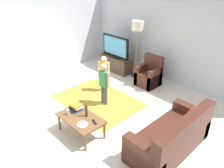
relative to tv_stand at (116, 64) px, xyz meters
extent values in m
plane|color=beige|center=(1.56, -2.30, -0.24)|extent=(7.80, 7.80, 0.00)
cube|color=silver|center=(1.56, 0.70, 1.11)|extent=(6.00, 0.12, 2.70)
cube|color=silver|center=(-1.44, -2.30, 1.11)|extent=(0.12, 6.00, 2.70)
cube|color=#B28C33|center=(1.08, -1.77, -0.24)|extent=(2.20, 1.60, 0.01)
cube|color=#4C3828|center=(0.00, 0.00, 0.01)|extent=(1.20, 0.44, 0.50)
cube|color=black|center=(0.00, -0.05, -0.14)|extent=(1.10, 0.32, 0.03)
cube|color=black|center=(0.00, -0.02, 0.27)|extent=(0.44, 0.28, 0.03)
cube|color=black|center=(0.00, -0.02, 0.63)|extent=(1.10, 0.07, 0.68)
cube|color=#59B2D8|center=(0.00, -0.06, 0.63)|extent=(1.00, 0.01, 0.58)
cube|color=#472319|center=(3.40, -1.95, -0.03)|extent=(0.80, 1.80, 0.42)
cube|color=#472319|center=(3.70, -1.95, 0.19)|extent=(0.20, 1.80, 0.86)
cube|color=#472319|center=(3.40, -2.75, 0.06)|extent=(0.80, 0.20, 0.60)
cube|color=#472319|center=(3.40, -1.15, 0.06)|extent=(0.80, 0.20, 0.60)
cube|color=#B22823|center=(3.55, -1.40, 0.32)|extent=(0.10, 0.32, 0.32)
cube|color=#472319|center=(1.46, -0.10, -0.03)|extent=(0.60, 0.60, 0.42)
cube|color=#472319|center=(1.46, 0.12, 0.21)|extent=(0.60, 0.16, 0.90)
cube|color=#472319|center=(1.22, -0.10, 0.06)|extent=(0.12, 0.60, 0.60)
cube|color=#472319|center=(1.70, -0.10, 0.06)|extent=(0.12, 0.60, 0.60)
cylinder|color=#262626|center=(0.76, 0.15, -0.23)|extent=(0.28, 0.28, 0.02)
cylinder|color=#99844C|center=(0.76, 0.15, 0.52)|extent=(0.03, 0.03, 1.50)
cylinder|color=silver|center=(0.76, 0.15, 1.40)|extent=(0.36, 0.36, 0.28)
cylinder|color=#4C4C59|center=(0.73, -1.27, -0.01)|extent=(0.08, 0.08, 0.47)
cylinder|color=#4C4C59|center=(0.83, -1.22, -0.01)|extent=(0.08, 0.08, 0.47)
cube|color=gold|center=(0.78, -1.25, 0.43)|extent=(0.25, 0.20, 0.40)
sphere|color=beige|center=(0.78, -1.25, 0.71)|extent=(0.17, 0.17, 0.17)
cylinder|color=beige|center=(0.65, -1.30, 0.45)|extent=(0.06, 0.06, 0.36)
cylinder|color=beige|center=(0.91, -1.19, 0.45)|extent=(0.06, 0.06, 0.36)
cylinder|color=#4C4C59|center=(1.25, -1.73, 0.01)|extent=(0.08, 0.08, 0.50)
cylinder|color=#4C4C59|center=(1.37, -1.73, 0.01)|extent=(0.08, 0.08, 0.50)
cube|color=#338C4C|center=(1.31, -1.73, 0.48)|extent=(0.24, 0.14, 0.43)
sphere|color=tan|center=(1.31, -1.73, 0.78)|extent=(0.18, 0.18, 0.18)
cylinder|color=tan|center=(1.16, -1.73, 0.50)|extent=(0.07, 0.07, 0.39)
cylinder|color=tan|center=(1.46, -1.74, 0.50)|extent=(0.07, 0.07, 0.39)
cube|color=brown|center=(1.87, -2.90, 0.16)|extent=(1.00, 0.60, 0.04)
cylinder|color=brown|center=(1.42, -3.15, -0.05)|extent=(0.05, 0.05, 0.38)
cylinder|color=brown|center=(2.32, -3.15, -0.05)|extent=(0.05, 0.05, 0.38)
cylinder|color=brown|center=(1.42, -2.65, -0.05)|extent=(0.05, 0.05, 0.38)
cylinder|color=brown|center=(2.32, -2.65, -0.05)|extent=(0.05, 0.05, 0.38)
cube|color=#334CA5|center=(1.58, -2.80, 0.19)|extent=(0.23, 0.23, 0.03)
cube|color=black|center=(1.56, -2.79, 0.22)|extent=(0.23, 0.19, 0.04)
cube|color=white|center=(1.57, -2.79, 0.26)|extent=(0.28, 0.18, 0.03)
cube|color=yellow|center=(1.56, -2.80, 0.29)|extent=(0.29, 0.20, 0.03)
cube|color=orange|center=(1.58, -2.81, 0.31)|extent=(0.27, 0.23, 0.03)
cylinder|color=#4C3319|center=(1.92, -2.78, 0.31)|extent=(0.06, 0.06, 0.26)
cylinder|color=#4C3319|center=(1.92, -2.78, 0.47)|extent=(0.02, 0.02, 0.06)
cube|color=black|center=(2.19, -2.80, 0.19)|extent=(0.18, 0.11, 0.02)
cylinder|color=silver|center=(1.59, -3.02, 0.24)|extent=(0.07, 0.07, 0.12)
cylinder|color=white|center=(2.09, -3.02, 0.18)|extent=(0.22, 0.22, 0.02)
cube|color=silver|center=(2.11, -3.02, 0.19)|extent=(0.12, 0.11, 0.01)
camera|label=1|loc=(5.04, -5.08, 2.92)|focal=36.08mm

